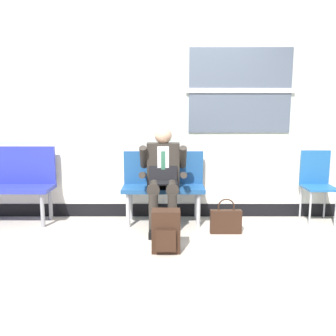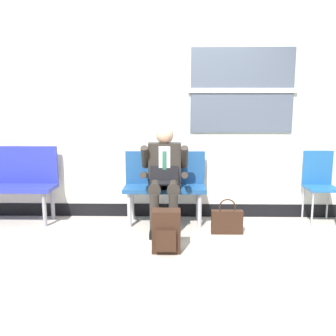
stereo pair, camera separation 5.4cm
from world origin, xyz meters
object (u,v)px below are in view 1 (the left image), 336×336
Objects in this scene: person_seated at (164,175)px; backpack at (167,231)px; bench_with_person at (165,182)px; bench_empty at (6,179)px; handbag at (227,221)px; folding_chair at (318,179)px.

backpack is (0.04, -0.78, -0.44)m from person_seated.
bench_with_person is 2.03m from bench_empty.
person_seated is at bearing -90.00° from bench_with_person.
bench_with_person is 2.34× the size of backpack.
person_seated is at bearing 92.81° from backpack.
bench_empty is at bearing 170.84° from handbag.
person_seated is 0.92m from handbag.
person_seated reaches higher than folding_chair.
handbag is (2.76, -0.45, -0.40)m from bench_empty.
folding_chair is at bearing 0.74° from bench_empty.
handbag is (0.74, -0.24, -0.50)m from person_seated.
folding_chair is at bearing 1.71° from bench_with_person.
backpack is (0.04, -0.98, -0.31)m from bench_with_person.
bench_with_person reaches higher than handbag.
bench_with_person is 0.83× the size of person_seated.
folding_chair is at bearing 28.04° from backpack.
bench_with_person is 1.98m from folding_chair.
handbag is at bearing -9.16° from bench_empty.
bench_empty is 2.83m from handbag.
folding_chair is (1.25, 0.50, 0.39)m from handbag.
backpack is at bearing -87.19° from person_seated.
bench_empty is 4.01m from folding_chair.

